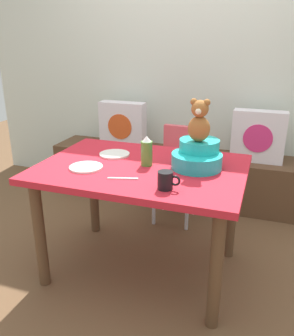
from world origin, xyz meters
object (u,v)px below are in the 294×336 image
dinner_plate_near (86,167)px  pillow_floral_left (123,125)px  pillow_floral_right (258,136)px  teddy_bear (199,122)px  highchair (176,161)px  dinner_plate_far (115,154)px  infant_seat_teal (198,156)px  coffee_mug (166,180)px  ketchup_bottle (147,152)px  dining_table (142,182)px

dinner_plate_near → pillow_floral_left: bearing=103.8°
pillow_floral_right → teddy_bear: 1.17m
highchair → dinner_plate_near: size_ratio=3.95×
teddy_bear → dinner_plate_far: (-0.56, 0.04, -0.27)m
infant_seat_teal → coffee_mug: infant_seat_teal is taller
teddy_bear → dinner_plate_near: (-0.62, -0.24, -0.27)m
infant_seat_teal → teddy_bear: teddy_bear is taller
coffee_mug → teddy_bear: bearing=77.3°
ketchup_bottle → coffee_mug: (0.21, -0.31, -0.04)m
coffee_mug → dinner_plate_near: (-0.54, 0.14, -0.04)m
dinner_plate_far → pillow_floral_right: bearing=49.9°
highchair → coffee_mug: coffee_mug is taller
infant_seat_teal → dinner_plate_far: infant_seat_teal is taller
coffee_mug → dinner_plate_near: 0.56m
pillow_floral_left → dinner_plate_far: size_ratio=2.20×
dinner_plate_far → highchair: bearing=66.8°
pillow_floral_left → dining_table: (0.62, -1.17, -0.05)m
highchair → ketchup_bottle: size_ratio=4.27×
dining_table → dinner_plate_near: size_ratio=6.21×
teddy_bear → dinner_plate_far: teddy_bear is taller
coffee_mug → dinner_plate_far: (-0.48, 0.42, -0.04)m
dining_table → coffee_mug: 0.40m
pillow_floral_right → pillow_floral_left: bearing=180.0°
highchair → teddy_bear: teddy_bear is taller
coffee_mug → dining_table: bearing=129.6°
highchair → coffee_mug: bearing=-78.4°
dining_table → highchair: 0.76m
teddy_bear → coffee_mug: size_ratio=2.08×
pillow_floral_left → dinner_plate_far: pillow_floral_left is taller
teddy_bear → highchair: bearing=114.2°
infant_seat_teal → teddy_bear: bearing=-90.0°
pillow_floral_left → ketchup_bottle: 1.33m
pillow_floral_right → dining_table: pillow_floral_right is taller
pillow_floral_left → highchair: (0.65, -0.42, -0.16)m
ketchup_bottle → dinner_plate_far: ketchup_bottle is taller
pillow_floral_left → dining_table: bearing=-61.9°
ketchup_bottle → highchair: bearing=90.1°
highchair → dinner_plate_near: (-0.32, -0.90, 0.22)m
ketchup_bottle → teddy_bear: bearing=13.4°
pillow_floral_right → teddy_bear: teddy_bear is taller
dinner_plate_near → dinner_plate_far: bearing=78.5°
dining_table → infant_seat_teal: size_ratio=3.77×
pillow_floral_left → dining_table: pillow_floral_left is taller
infant_seat_teal → ketchup_bottle: size_ratio=1.78×
dining_table → pillow_floral_left: bearing=118.1°
pillow_floral_left → teddy_bear: 1.47m
highchair → dining_table: bearing=-91.9°
pillow_floral_right → dinner_plate_far: pillow_floral_right is taller
dinner_plate_near → dining_table: bearing=26.6°
highchair → dinner_plate_near: highchair is taller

